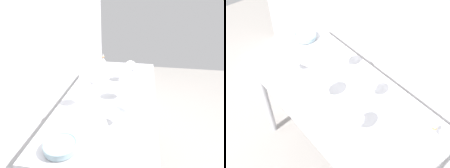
% 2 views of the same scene
% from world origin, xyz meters
% --- Properties ---
extents(back_wall, '(3.80, 0.04, 2.60)m').
position_xyz_m(back_wall, '(0.00, 0.49, 1.30)').
color(back_wall, '#B4B4B9').
rests_on(back_wall, ground_plane).
extents(steel_counter, '(1.40, 0.65, 0.90)m').
position_xyz_m(steel_counter, '(0.00, -0.01, 0.79)').
color(steel_counter, '#ADADB2').
rests_on(steel_counter, ground_plane).
extents(wine_glass_near_left, '(0.10, 0.10, 0.17)m').
position_xyz_m(wine_glass_near_left, '(-0.32, -0.13, 1.02)').
color(wine_glass_near_left, white).
rests_on(wine_glass_near_left, steel_counter).
extents(wine_glass_near_center, '(0.10, 0.10, 0.18)m').
position_xyz_m(wine_glass_near_center, '(-0.01, -0.12, 1.03)').
color(wine_glass_near_center, white).
rests_on(wine_glass_near_center, steel_counter).
extents(wine_glass_near_right, '(0.10, 0.10, 0.17)m').
position_xyz_m(wine_glass_near_right, '(0.29, -0.12, 1.02)').
color(wine_glass_near_right, white).
rests_on(wine_glass_near_right, steel_counter).
extents(wine_glass_far_left, '(0.09, 0.09, 0.18)m').
position_xyz_m(wine_glass_far_left, '(-0.14, 0.15, 1.03)').
color(wine_glass_far_left, white).
rests_on(wine_glass_far_left, steel_counter).
extents(wine_glass_far_right, '(0.09, 0.09, 0.18)m').
position_xyz_m(wine_glass_far_right, '(0.17, 0.09, 1.03)').
color(wine_glass_far_right, white).
rests_on(wine_glass_far_right, steel_counter).
extents(tasting_sheet_upper, '(0.22, 0.25, 0.00)m').
position_xyz_m(tasting_sheet_upper, '(-0.37, 0.06, 0.90)').
color(tasting_sheet_upper, white).
rests_on(tasting_sheet_upper, steel_counter).
extents(tasting_bowl, '(0.17, 0.17, 0.04)m').
position_xyz_m(tasting_bowl, '(-0.58, 0.14, 0.92)').
color(tasting_bowl, '#4C4C4C').
rests_on(tasting_bowl, steel_counter).
extents(decanter_funnel, '(0.11, 0.11, 0.13)m').
position_xyz_m(decanter_funnel, '(0.58, 0.17, 0.95)').
color(decanter_funnel, silver).
rests_on(decanter_funnel, steel_counter).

